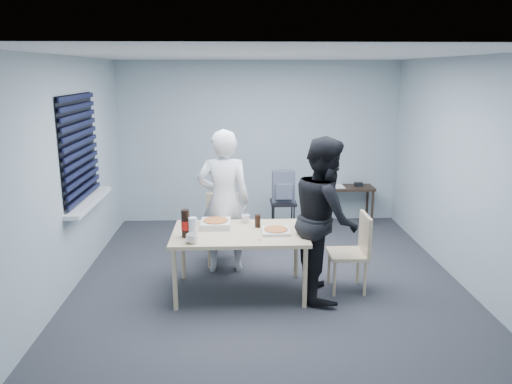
{
  "coord_description": "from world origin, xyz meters",
  "views": [
    {
      "loc": [
        -0.36,
        -5.53,
        2.44
      ],
      "look_at": [
        -0.14,
        0.1,
        1.06
      ],
      "focal_mm": 35.0,
      "sensor_mm": 36.0,
      "label": 1
    }
  ],
  "objects_px": {
    "chair_right": "(355,247)",
    "backpack": "(283,187)",
    "side_table": "(345,191)",
    "stool": "(283,208)",
    "soda_bottle": "(186,224)",
    "dining_table": "(240,237)",
    "person_black": "(325,218)",
    "chair_far": "(223,223)",
    "mug_a": "(192,238)",
    "person_white": "(224,202)",
    "mug_b": "(246,219)"
  },
  "relations": [
    {
      "from": "person_black",
      "to": "side_table",
      "type": "distance_m",
      "value": 2.81
    },
    {
      "from": "soda_bottle",
      "to": "mug_b",
      "type": "bearing_deg",
      "value": 36.89
    },
    {
      "from": "person_black",
      "to": "backpack",
      "type": "xyz_separation_m",
      "value": [
        -0.26,
        2.06,
        -0.13
      ]
    },
    {
      "from": "mug_a",
      "to": "stool",
      "type": "bearing_deg",
      "value": 63.79
    },
    {
      "from": "chair_right",
      "to": "person_white",
      "type": "xyz_separation_m",
      "value": [
        -1.48,
        0.64,
        0.37
      ]
    },
    {
      "from": "dining_table",
      "to": "chair_right",
      "type": "relative_size",
      "value": 1.65
    },
    {
      "from": "chair_far",
      "to": "mug_a",
      "type": "xyz_separation_m",
      "value": [
        -0.27,
        -1.32,
        0.25
      ]
    },
    {
      "from": "dining_table",
      "to": "chair_right",
      "type": "distance_m",
      "value": 1.3
    },
    {
      "from": "mug_b",
      "to": "stool",
      "type": "bearing_deg",
      "value": 70.38
    },
    {
      "from": "person_black",
      "to": "dining_table",
      "type": "bearing_deg",
      "value": 85.54
    },
    {
      "from": "backpack",
      "to": "mug_b",
      "type": "relative_size",
      "value": 4.67
    },
    {
      "from": "side_table",
      "to": "backpack",
      "type": "distance_m",
      "value": 1.25
    },
    {
      "from": "stool",
      "to": "mug_a",
      "type": "distance_m",
      "value": 2.64
    },
    {
      "from": "chair_far",
      "to": "side_table",
      "type": "relative_size",
      "value": 0.98
    },
    {
      "from": "side_table",
      "to": "soda_bottle",
      "type": "height_order",
      "value": "soda_bottle"
    },
    {
      "from": "side_table",
      "to": "stool",
      "type": "distance_m",
      "value": 1.23
    },
    {
      "from": "chair_far",
      "to": "chair_right",
      "type": "distance_m",
      "value": 1.79
    },
    {
      "from": "stool",
      "to": "mug_a",
      "type": "bearing_deg",
      "value": -116.21
    },
    {
      "from": "mug_a",
      "to": "side_table",
      "type": "bearing_deg",
      "value": 52.98
    },
    {
      "from": "person_white",
      "to": "stool",
      "type": "height_order",
      "value": "person_white"
    },
    {
      "from": "backpack",
      "to": "soda_bottle",
      "type": "relative_size",
      "value": 1.58
    },
    {
      "from": "chair_right",
      "to": "side_table",
      "type": "height_order",
      "value": "chair_right"
    },
    {
      "from": "mug_b",
      "to": "soda_bottle",
      "type": "bearing_deg",
      "value": -143.11
    },
    {
      "from": "stool",
      "to": "dining_table",
      "type": "bearing_deg",
      "value": -108.38
    },
    {
      "from": "stool",
      "to": "backpack",
      "type": "relative_size",
      "value": 1.13
    },
    {
      "from": "chair_right",
      "to": "stool",
      "type": "relative_size",
      "value": 1.68
    },
    {
      "from": "person_black",
      "to": "stool",
      "type": "distance_m",
      "value": 2.14
    },
    {
      "from": "chair_right",
      "to": "person_black",
      "type": "distance_m",
      "value": 0.54
    },
    {
      "from": "chair_right",
      "to": "person_white",
      "type": "relative_size",
      "value": 0.5
    },
    {
      "from": "dining_table",
      "to": "chair_right",
      "type": "height_order",
      "value": "chair_right"
    },
    {
      "from": "chair_far",
      "to": "person_white",
      "type": "xyz_separation_m",
      "value": [
        0.03,
        -0.32,
        0.37
      ]
    },
    {
      "from": "dining_table",
      "to": "person_white",
      "type": "relative_size",
      "value": 0.83
    },
    {
      "from": "chair_far",
      "to": "backpack",
      "type": "distance_m",
      "value": 1.36
    },
    {
      "from": "dining_table",
      "to": "side_table",
      "type": "distance_m",
      "value": 3.12
    },
    {
      "from": "person_white",
      "to": "mug_a",
      "type": "bearing_deg",
      "value": 73.15
    },
    {
      "from": "dining_table",
      "to": "mug_b",
      "type": "xyz_separation_m",
      "value": [
        0.07,
        0.33,
        0.11
      ]
    },
    {
      "from": "side_table",
      "to": "mug_a",
      "type": "bearing_deg",
      "value": -127.02
    },
    {
      "from": "dining_table",
      "to": "person_black",
      "type": "height_order",
      "value": "person_black"
    },
    {
      "from": "person_black",
      "to": "soda_bottle",
      "type": "distance_m",
      "value": 1.5
    },
    {
      "from": "person_white",
      "to": "soda_bottle",
      "type": "xyz_separation_m",
      "value": [
        -0.39,
        -0.81,
        -0.03
      ]
    },
    {
      "from": "chair_right",
      "to": "backpack",
      "type": "height_order",
      "value": "backpack"
    },
    {
      "from": "stool",
      "to": "backpack",
      "type": "distance_m",
      "value": 0.34
    },
    {
      "from": "stool",
      "to": "backpack",
      "type": "bearing_deg",
      "value": -90.0
    },
    {
      "from": "side_table",
      "to": "mug_b",
      "type": "distance_m",
      "value": 2.82
    },
    {
      "from": "chair_right",
      "to": "stool",
      "type": "height_order",
      "value": "chair_right"
    },
    {
      "from": "dining_table",
      "to": "chair_far",
      "type": "height_order",
      "value": "chair_far"
    },
    {
      "from": "person_white",
      "to": "mug_b",
      "type": "height_order",
      "value": "person_white"
    },
    {
      "from": "stool",
      "to": "mug_a",
      "type": "xyz_separation_m",
      "value": [
        -1.16,
        -2.35,
        0.35
      ]
    },
    {
      "from": "person_black",
      "to": "side_table",
      "type": "relative_size",
      "value": 1.95
    },
    {
      "from": "mug_b",
      "to": "person_black",
      "type": "bearing_deg",
      "value": -25.55
    }
  ]
}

